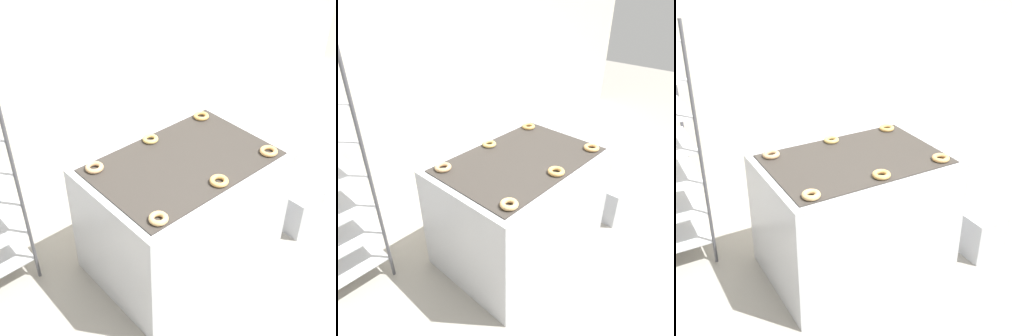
{
  "view_description": "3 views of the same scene",
  "coord_description": "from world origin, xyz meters",
  "views": [
    {
      "loc": [
        -1.69,
        -1.1,
        2.67
      ],
      "look_at": [
        0.0,
        0.84,
        0.75
      ],
      "focal_mm": 50.0,
      "sensor_mm": 36.0,
      "label": 1
    },
    {
      "loc": [
        -1.63,
        -0.67,
        2.08
      ],
      "look_at": [
        0.0,
        0.84,
        0.75
      ],
      "focal_mm": 35.0,
      "sensor_mm": 36.0,
      "label": 2
    },
    {
      "loc": [
        -1.46,
        -1.77,
        2.27
      ],
      "look_at": [
        0.0,
        0.84,
        0.75
      ],
      "focal_mm": 50.0,
      "sensor_mm": 36.0,
      "label": 3
    }
  ],
  "objects": [
    {
      "name": "donut_near_right",
      "position": [
        0.49,
        0.38,
        0.9
      ],
      "size": [
        0.12,
        0.12,
        0.03
      ],
      "primitive_type": "torus",
      "color": "#E6AB63",
      "rests_on": "fryer_machine"
    },
    {
      "name": "ground_plane",
      "position": [
        0.0,
        0.0,
        0.0
      ],
      "size": [
        14.0,
        14.0,
        0.0
      ],
      "primitive_type": "plane",
      "color": "#9E998E"
    },
    {
      "name": "donut_far_left",
      "position": [
        -0.48,
        0.99,
        0.91
      ],
      "size": [
        0.12,
        0.12,
        0.03
      ],
      "primitive_type": "torus",
      "color": "tan",
      "rests_on": "fryer_machine"
    },
    {
      "name": "donut_far_right",
      "position": [
        0.47,
        1.0,
        0.9
      ],
      "size": [
        0.11,
        0.11,
        0.03
      ],
      "primitive_type": "torus",
      "color": "#E1AB5A",
      "rests_on": "fryer_machine"
    },
    {
      "name": "donut_near_left",
      "position": [
        -0.48,
        0.36,
        0.91
      ],
      "size": [
        0.11,
        0.11,
        0.03
      ],
      "primitive_type": "torus",
      "color": "#E1B472",
      "rests_on": "fryer_machine"
    },
    {
      "name": "donut_far_center",
      "position": [
        -0.01,
        1.01,
        0.9
      ],
      "size": [
        0.11,
        0.11,
        0.03
      ],
      "primitive_type": "torus",
      "color": "#E6BD65",
      "rests_on": "fryer_machine"
    },
    {
      "name": "fryer_machine",
      "position": [
        0.0,
        0.69,
        0.44
      ],
      "size": [
        1.27,
        0.87,
        0.89
      ],
      "color": "#B7BABF",
      "rests_on": "ground_plane"
    },
    {
      "name": "glaze_bin",
      "position": [
        0.93,
        0.36,
        0.17
      ],
      "size": [
        0.29,
        0.33,
        0.35
      ],
      "color": "#B7BABF",
      "rests_on": "ground_plane"
    },
    {
      "name": "wall_back",
      "position": [
        0.0,
        2.12,
        1.4
      ],
      "size": [
        8.0,
        0.05,
        2.8
      ],
      "color": "silver",
      "rests_on": "ground_plane"
    },
    {
      "name": "donut_near_center",
      "position": [
        0.01,
        0.38,
        0.91
      ],
      "size": [
        0.12,
        0.12,
        0.03
      ],
      "primitive_type": "torus",
      "color": "#E7B05E",
      "rests_on": "fryer_machine"
    }
  ]
}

